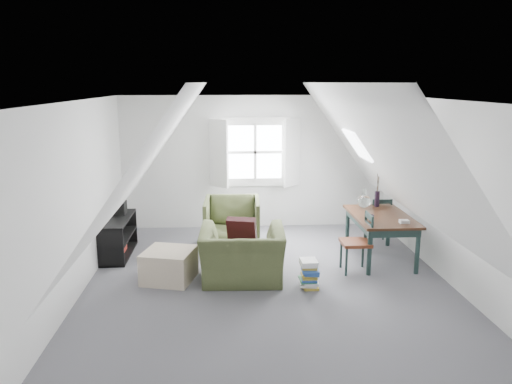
{
  "coord_description": "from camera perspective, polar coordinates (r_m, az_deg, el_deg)",
  "views": [
    {
      "loc": [
        -0.61,
        -6.55,
        2.73
      ],
      "look_at": [
        -0.13,
        0.6,
        1.15
      ],
      "focal_mm": 35.0,
      "sensor_mm": 36.0,
      "label": 1
    }
  ],
  "objects": [
    {
      "name": "ottoman",
      "position": [
        7.17,
        -9.9,
        -8.25
      ],
      "size": [
        0.8,
        0.8,
        0.44
      ],
      "primitive_type": "cube",
      "rotation": [
        0.0,
        0.0,
        -0.25
      ],
      "color": "#BBA98E",
      "rests_on": "floor"
    },
    {
      "name": "wall_left",
      "position": [
        6.97,
        -19.5,
        -0.54
      ],
      "size": [
        0.0,
        5.5,
        5.5
      ],
      "primitive_type": "plane",
      "rotation": [
        1.57,
        0.0,
        1.57
      ],
      "color": "silver",
      "rests_on": "ground"
    },
    {
      "name": "wall_front",
      "position": [
        4.12,
        4.96,
        -8.65
      ],
      "size": [
        5.0,
        0.0,
        5.0
      ],
      "primitive_type": "plane",
      "rotation": [
        -1.57,
        0.0,
        0.0
      ],
      "color": "silver",
      "rests_on": "ground"
    },
    {
      "name": "paper_box",
      "position": [
        7.62,
        16.57,
        -3.25
      ],
      "size": [
        0.13,
        0.09,
        0.04
      ],
      "primitive_type": "cube",
      "rotation": [
        0.0,
        0.0,
        -0.01
      ],
      "color": "white",
      "rests_on": "dining_table"
    },
    {
      "name": "wall_back",
      "position": [
        9.43,
        -0.11,
        3.4
      ],
      "size": [
        5.0,
        0.0,
        5.0
      ],
      "primitive_type": "plane",
      "rotation": [
        1.57,
        0.0,
        0.0
      ],
      "color": "silver",
      "rests_on": "ground"
    },
    {
      "name": "dining_table",
      "position": [
        7.99,
        14.07,
        -3.24
      ],
      "size": [
        0.86,
        1.43,
        0.72
      ],
      "rotation": [
        0.0,
        0.0,
        0.07
      ],
      "color": "black",
      "rests_on": "floor"
    },
    {
      "name": "skylight",
      "position": [
        8.2,
        11.49,
        5.28
      ],
      "size": [
        0.35,
        0.75,
        0.47
      ],
      "primitive_type": "cube",
      "rotation": [
        0.0,
        0.95,
        0.0
      ],
      "color": "white",
      "rests_on": "slope_right"
    },
    {
      "name": "magazine_stack",
      "position": [
        6.88,
        6.12,
        -9.28
      ],
      "size": [
        0.29,
        0.34,
        0.38
      ],
      "rotation": [
        0.0,
        0.0,
        0.2
      ],
      "color": "#B29933",
      "rests_on": "floor"
    },
    {
      "name": "slope_left",
      "position": [
        6.68,
        -11.95,
        3.95
      ],
      "size": [
        3.19,
        5.5,
        4.48
      ],
      "primitive_type": "plane",
      "rotation": [
        0.0,
        2.19,
        0.0
      ],
      "color": "white",
      "rests_on": "wall_left"
    },
    {
      "name": "demijohn",
      "position": [
        8.31,
        12.22,
        -0.96
      ],
      "size": [
        0.22,
        0.22,
        0.31
      ],
      "rotation": [
        0.0,
        0.0,
        -0.35
      ],
      "color": "silver",
      "rests_on": "dining_table"
    },
    {
      "name": "slope_right",
      "position": [
        6.96,
        14.29,
        4.17
      ],
      "size": [
        3.19,
        5.5,
        4.48
      ],
      "primitive_type": "plane",
      "rotation": [
        0.0,
        -2.19,
        0.0
      ],
      "color": "white",
      "rests_on": "wall_right"
    },
    {
      "name": "dormer_window",
      "position": [
        9.33,
        -0.08,
        4.55
      ],
      "size": [
        1.71,
        0.35,
        1.3
      ],
      "color": "white",
      "rests_on": "wall_back"
    },
    {
      "name": "dining_chair_far",
      "position": [
        8.83,
        13.87,
        -3.07
      ],
      "size": [
        0.38,
        0.38,
        0.82
      ],
      "rotation": [
        0.0,
        0.0,
        2.95
      ],
      "color": "#5C2715",
      "rests_on": "floor"
    },
    {
      "name": "media_shelf",
      "position": [
        8.32,
        -15.53,
        -5.19
      ],
      "size": [
        0.4,
        1.2,
        0.61
      ],
      "rotation": [
        0.0,
        0.0,
        0.03
      ],
      "color": "black",
      "rests_on": "floor"
    },
    {
      "name": "vase_twigs",
      "position": [
        8.47,
        13.67,
        -0.68
      ],
      "size": [
        0.08,
        0.09,
        0.64
      ],
      "rotation": [
        0.0,
        0.0,
        -0.14
      ],
      "color": "black",
      "rests_on": "dining_table"
    },
    {
      "name": "floor",
      "position": [
        7.12,
        1.36,
        -10.12
      ],
      "size": [
        5.5,
        5.5,
        0.0
      ],
      "primitive_type": "plane",
      "color": "#545459",
      "rests_on": "ground"
    },
    {
      "name": "armchair_near",
      "position": [
        7.14,
        -1.55,
        -10.03
      ],
      "size": [
        1.2,
        1.06,
        0.75
      ],
      "primitive_type": "imported",
      "rotation": [
        0.0,
        0.0,
        3.1
      ],
      "color": "#434C2A",
      "rests_on": "floor"
    },
    {
      "name": "electronics_box",
      "position": [
        8.48,
        -15.31,
        -1.82
      ],
      "size": [
        0.2,
        0.28,
        0.22
      ],
      "primitive_type": "cube",
      "rotation": [
        0.0,
        0.0,
        0.02
      ],
      "color": "black",
      "rests_on": "media_shelf"
    },
    {
      "name": "dining_chair_near",
      "position": [
        7.46,
        11.57,
        -5.58
      ],
      "size": [
        0.41,
        0.41,
        0.88
      ],
      "rotation": [
        0.0,
        0.0,
        -1.6
      ],
      "color": "#5C2715",
      "rests_on": "floor"
    },
    {
      "name": "wall_right",
      "position": [
        7.4,
        21.08,
        0.05
      ],
      "size": [
        0.0,
        5.5,
        5.5
      ],
      "primitive_type": "plane",
      "rotation": [
        1.57,
        0.0,
        -1.57
      ],
      "color": "silver",
      "rests_on": "ground"
    },
    {
      "name": "throw_pillow",
      "position": [
        7.06,
        -1.64,
        -4.5
      ],
      "size": [
        0.45,
        0.33,
        0.42
      ],
      "primitive_type": "cube",
      "rotation": [
        0.31,
        0.0,
        -0.24
      ],
      "color": "#350E11",
      "rests_on": "armchair_near"
    },
    {
      "name": "ceiling",
      "position": [
        6.58,
        1.48,
        10.43
      ],
      "size": [
        5.5,
        5.5,
        0.0
      ],
      "primitive_type": "plane",
      "rotation": [
        3.14,
        0.0,
        0.0
      ],
      "color": "white",
      "rests_on": "wall_back"
    },
    {
      "name": "armchair_far",
      "position": [
        8.51,
        -2.72,
        -6.29
      ],
      "size": [
        0.95,
        0.98,
        0.85
      ],
      "primitive_type": "imported",
      "rotation": [
        0.0,
        0.0,
        -0.04
      ],
      "color": "#434C2A",
      "rests_on": "floor"
    },
    {
      "name": "cup",
      "position": [
        7.62,
        12.99,
        -3.22
      ],
      "size": [
        0.1,
        0.1,
        0.09
      ],
      "primitive_type": "imported",
      "rotation": [
        0.0,
        0.0,
        -0.03
      ],
      "color": "black",
      "rests_on": "dining_table"
    }
  ]
}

